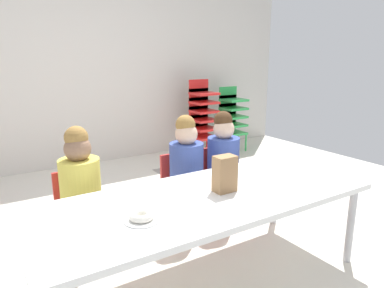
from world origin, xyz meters
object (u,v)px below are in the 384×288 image
at_px(seated_child_far_right, 223,156).
at_px(kid_chair_green_stack, 232,115).
at_px(seated_child_near_camera, 80,182).
at_px(seated_child_middle_seat, 186,163).
at_px(kid_chair_red_stack, 202,114).
at_px(donut_powdered_on_plate, 141,216).
at_px(paper_bag_brown, 225,174).
at_px(craft_table, 206,202).
at_px(paper_plate_near_edge, 142,220).

height_order(seated_child_far_right, kid_chair_green_stack, seated_child_far_right).
bearing_deg(kid_chair_green_stack, seated_child_near_camera, -146.45).
distance_m(seated_child_middle_seat, seated_child_far_right, 0.35).
distance_m(kid_chair_red_stack, kid_chair_green_stack, 0.51).
height_order(kid_chair_green_stack, donut_powdered_on_plate, kid_chair_green_stack).
height_order(kid_chair_red_stack, paper_bag_brown, kid_chair_red_stack).
distance_m(craft_table, paper_plate_near_edge, 0.47).
relative_size(seated_child_middle_seat, kid_chair_red_stack, 0.88).
distance_m(craft_table, seated_child_far_right, 0.88).
bearing_deg(seated_child_near_camera, kid_chair_green_stack, 33.55).
bearing_deg(seated_child_far_right, seated_child_middle_seat, 180.00).
bearing_deg(donut_powdered_on_plate, kid_chair_green_stack, 44.27).
xyz_separation_m(seated_child_near_camera, seated_child_middle_seat, (0.81, 0.00, 0.00)).
bearing_deg(seated_child_middle_seat, craft_table, -111.72).
relative_size(kid_chair_green_stack, paper_bag_brown, 4.18).
bearing_deg(seated_child_middle_seat, seated_child_near_camera, 180.00).
relative_size(craft_table, paper_plate_near_edge, 11.21).
height_order(kid_chair_green_stack, paper_bag_brown, kid_chair_green_stack).
xyz_separation_m(seated_child_near_camera, kid_chair_green_stack, (2.67, 1.77, -0.04)).
bearing_deg(paper_plate_near_edge, seated_child_near_camera, 97.82).
xyz_separation_m(craft_table, kid_chair_green_stack, (2.11, 2.40, 0.00)).
distance_m(seated_child_near_camera, kid_chair_red_stack, 2.79).
relative_size(seated_child_middle_seat, seated_child_far_right, 1.00).
height_order(seated_child_near_camera, kid_chair_red_stack, kid_chair_red_stack).
bearing_deg(kid_chair_red_stack, kid_chair_green_stack, -0.02).
height_order(craft_table, donut_powdered_on_plate, donut_powdered_on_plate).
relative_size(seated_child_near_camera, seated_child_far_right, 1.00).
relative_size(kid_chair_green_stack, donut_powdered_on_plate, 7.49).
height_order(kid_chair_red_stack, paper_plate_near_edge, kid_chair_red_stack).
bearing_deg(paper_plate_near_edge, donut_powdered_on_plate, 0.00).
bearing_deg(seated_child_near_camera, donut_powdered_on_plate, -82.18).
distance_m(kid_chair_green_stack, paper_bag_brown, 3.12).
xyz_separation_m(craft_table, seated_child_far_right, (0.61, 0.63, 0.04)).
height_order(paper_bag_brown, donut_powdered_on_plate, paper_bag_brown).
bearing_deg(seated_child_far_right, donut_powdered_on_plate, -145.31).
height_order(paper_plate_near_edge, donut_powdered_on_plate, donut_powdered_on_plate).
xyz_separation_m(kid_chair_red_stack, paper_bag_brown, (-1.47, -2.41, 0.09)).
bearing_deg(kid_chair_red_stack, seated_child_near_camera, -140.64).
distance_m(kid_chair_red_stack, donut_powdered_on_plate, 3.24).
bearing_deg(paper_bag_brown, donut_powdered_on_plate, -170.55).
bearing_deg(seated_child_far_right, seated_child_near_camera, 180.00).
relative_size(paper_plate_near_edge, donut_powdered_on_plate, 1.47).
bearing_deg(donut_powdered_on_plate, paper_bag_brown, 9.45).
distance_m(seated_child_middle_seat, paper_plate_near_edge, 1.02).
height_order(seated_child_far_right, kid_chair_red_stack, kid_chair_red_stack).
relative_size(seated_child_near_camera, kid_chair_red_stack, 0.88).
distance_m(craft_table, kid_chair_green_stack, 3.20).
bearing_deg(seated_child_middle_seat, kid_chair_green_stack, 43.55).
bearing_deg(seated_child_far_right, paper_plate_near_edge, -145.31).
relative_size(seated_child_far_right, donut_powdered_on_plate, 7.47).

